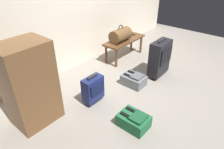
{
  "coord_description": "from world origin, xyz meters",
  "views": [
    {
      "loc": [
        -2.53,
        -1.28,
        1.92
      ],
      "look_at": [
        -0.41,
        0.49,
        0.25
      ],
      "focal_mm": 32.04,
      "sensor_mm": 36.0,
      "label": 1
    }
  ],
  "objects_px": {
    "backpack_grey": "(134,80)",
    "side_cabinet": "(30,85)",
    "duffel_bag_brown": "(120,35)",
    "suitcase_small_navy": "(93,89)",
    "cell_phone": "(132,34)",
    "backpack_green": "(134,121)",
    "suitcase_upright_charcoal": "(160,58)",
    "bench": "(125,42)"
  },
  "relations": [
    {
      "from": "bench",
      "to": "suitcase_small_navy",
      "type": "relative_size",
      "value": 2.17
    },
    {
      "from": "cell_phone",
      "to": "backpack_green",
      "type": "xyz_separation_m",
      "value": [
        -1.88,
        -1.36,
        -0.32
      ]
    },
    {
      "from": "suitcase_small_navy",
      "to": "side_cabinet",
      "type": "xyz_separation_m",
      "value": [
        -0.74,
        0.33,
        0.31
      ]
    },
    {
      "from": "duffel_bag_brown",
      "to": "suitcase_small_navy",
      "type": "relative_size",
      "value": 0.96
    },
    {
      "from": "duffel_bag_brown",
      "to": "backpack_grey",
      "type": "height_order",
      "value": "duffel_bag_brown"
    },
    {
      "from": "duffel_bag_brown",
      "to": "cell_phone",
      "type": "height_order",
      "value": "duffel_bag_brown"
    },
    {
      "from": "backpack_grey",
      "to": "backpack_green",
      "type": "bearing_deg",
      "value": -145.48
    },
    {
      "from": "duffel_bag_brown",
      "to": "suitcase_small_navy",
      "type": "bearing_deg",
      "value": -157.63
    },
    {
      "from": "duffel_bag_brown",
      "to": "suitcase_upright_charcoal",
      "type": "xyz_separation_m",
      "value": [
        -0.06,
        -0.93,
        -0.18
      ]
    },
    {
      "from": "suitcase_upright_charcoal",
      "to": "suitcase_small_navy",
      "type": "distance_m",
      "value": 1.36
    },
    {
      "from": "cell_phone",
      "to": "suitcase_upright_charcoal",
      "type": "bearing_deg",
      "value": -119.25
    },
    {
      "from": "cell_phone",
      "to": "suitcase_upright_charcoal",
      "type": "distance_m",
      "value": 1.12
    },
    {
      "from": "suitcase_upright_charcoal",
      "to": "suitcase_small_navy",
      "type": "xyz_separation_m",
      "value": [
        -1.31,
        0.36,
        -0.12
      ]
    },
    {
      "from": "bench",
      "to": "backpack_grey",
      "type": "height_order",
      "value": "bench"
    },
    {
      "from": "bench",
      "to": "backpack_grey",
      "type": "distance_m",
      "value": 1.09
    },
    {
      "from": "cell_phone",
      "to": "side_cabinet",
      "type": "bearing_deg",
      "value": -173.76
    },
    {
      "from": "backpack_grey",
      "to": "duffel_bag_brown",
      "type": "bearing_deg",
      "value": 51.9
    },
    {
      "from": "backpack_grey",
      "to": "side_cabinet",
      "type": "bearing_deg",
      "value": 160.86
    },
    {
      "from": "duffel_bag_brown",
      "to": "cell_phone",
      "type": "bearing_deg",
      "value": 5.92
    },
    {
      "from": "bench",
      "to": "cell_phone",
      "type": "height_order",
      "value": "cell_phone"
    },
    {
      "from": "cell_phone",
      "to": "side_cabinet",
      "type": "distance_m",
      "value": 2.62
    },
    {
      "from": "cell_phone",
      "to": "suitcase_upright_charcoal",
      "type": "xyz_separation_m",
      "value": [
        -0.55,
        -0.98,
        -0.06
      ]
    },
    {
      "from": "bench",
      "to": "suitcase_upright_charcoal",
      "type": "xyz_separation_m",
      "value": [
        -0.21,
        -0.93,
        0.01
      ]
    },
    {
      "from": "cell_phone",
      "to": "backpack_grey",
      "type": "xyz_separation_m",
      "value": [
        -1.08,
        -0.81,
        -0.32
      ]
    },
    {
      "from": "cell_phone",
      "to": "backpack_green",
      "type": "height_order",
      "value": "cell_phone"
    },
    {
      "from": "suitcase_upright_charcoal",
      "to": "side_cabinet",
      "type": "height_order",
      "value": "side_cabinet"
    },
    {
      "from": "cell_phone",
      "to": "suitcase_small_navy",
      "type": "distance_m",
      "value": 1.96
    },
    {
      "from": "bench",
      "to": "suitcase_upright_charcoal",
      "type": "height_order",
      "value": "suitcase_upright_charcoal"
    },
    {
      "from": "suitcase_small_navy",
      "to": "side_cabinet",
      "type": "relative_size",
      "value": 0.42
    },
    {
      "from": "backpack_green",
      "to": "backpack_grey",
      "type": "height_order",
      "value": "same"
    },
    {
      "from": "bench",
      "to": "backpack_green",
      "type": "height_order",
      "value": "bench"
    },
    {
      "from": "bench",
      "to": "side_cabinet",
      "type": "distance_m",
      "value": 2.28
    },
    {
      "from": "backpack_grey",
      "to": "suitcase_upright_charcoal",
      "type": "bearing_deg",
      "value": -17.27
    },
    {
      "from": "bench",
      "to": "duffel_bag_brown",
      "type": "xyz_separation_m",
      "value": [
        -0.15,
        0.0,
        0.2
      ]
    },
    {
      "from": "backpack_grey",
      "to": "side_cabinet",
      "type": "distance_m",
      "value": 1.67
    },
    {
      "from": "bench",
      "to": "backpack_grey",
      "type": "bearing_deg",
      "value": -134.36
    },
    {
      "from": "duffel_bag_brown",
      "to": "backpack_green",
      "type": "bearing_deg",
      "value": -136.82
    },
    {
      "from": "bench",
      "to": "suitcase_upright_charcoal",
      "type": "bearing_deg",
      "value": -102.58
    },
    {
      "from": "duffel_bag_brown",
      "to": "cell_phone",
      "type": "distance_m",
      "value": 0.51
    },
    {
      "from": "backpack_green",
      "to": "side_cabinet",
      "type": "height_order",
      "value": "side_cabinet"
    },
    {
      "from": "cell_phone",
      "to": "backpack_grey",
      "type": "distance_m",
      "value": 1.39
    },
    {
      "from": "bench",
      "to": "cell_phone",
      "type": "relative_size",
      "value": 6.94
    }
  ]
}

